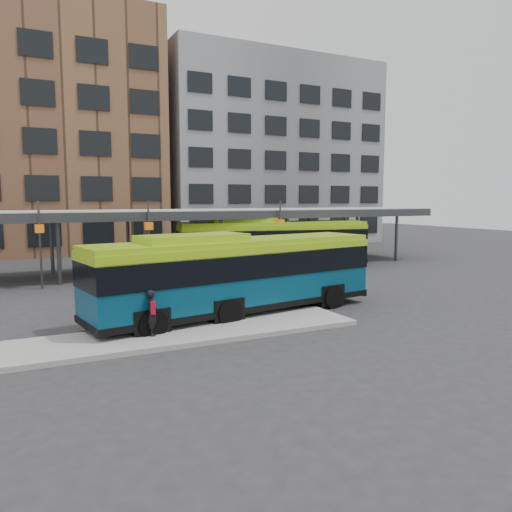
% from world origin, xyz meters
% --- Properties ---
extents(ground, '(120.00, 120.00, 0.00)m').
position_xyz_m(ground, '(0.00, 0.00, 0.00)').
color(ground, '#28282B').
rests_on(ground, ground).
extents(boarding_island, '(14.00, 3.00, 0.18)m').
position_xyz_m(boarding_island, '(-5.50, -3.00, 0.09)').
color(boarding_island, gray).
rests_on(boarding_island, ground).
extents(canopy, '(40.00, 6.53, 4.80)m').
position_xyz_m(canopy, '(-0.06, 12.87, 3.91)').
color(canopy, '#999B9E').
rests_on(canopy, ground).
extents(building_brick, '(26.00, 14.00, 22.00)m').
position_xyz_m(building_brick, '(-10.00, 32.00, 11.00)').
color(building_brick, brown).
rests_on(building_brick, ground).
extents(building_grey, '(24.00, 14.00, 20.00)m').
position_xyz_m(building_grey, '(16.00, 32.00, 10.00)').
color(building_grey, slate).
rests_on(building_grey, ground).
extents(bus_front, '(13.03, 4.65, 3.52)m').
position_xyz_m(bus_front, '(-2.03, -0.96, 1.83)').
color(bus_front, '#073C56').
rests_on(bus_front, ground).
extents(bus_rear, '(13.46, 5.12, 3.63)m').
position_xyz_m(bus_rear, '(6.01, 10.78, 1.89)').
color(bus_rear, '#073C56').
rests_on(bus_rear, ground).
extents(pedestrian, '(0.46, 0.65, 1.60)m').
position_xyz_m(pedestrian, '(-6.20, -3.05, 0.99)').
color(pedestrian, black).
rests_on(pedestrian, boarding_island).
extents(bike_rack, '(3.89, 1.30, 1.05)m').
position_xyz_m(bike_rack, '(12.32, 11.82, 0.47)').
color(bike_rack, slate).
rests_on(bike_rack, ground).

